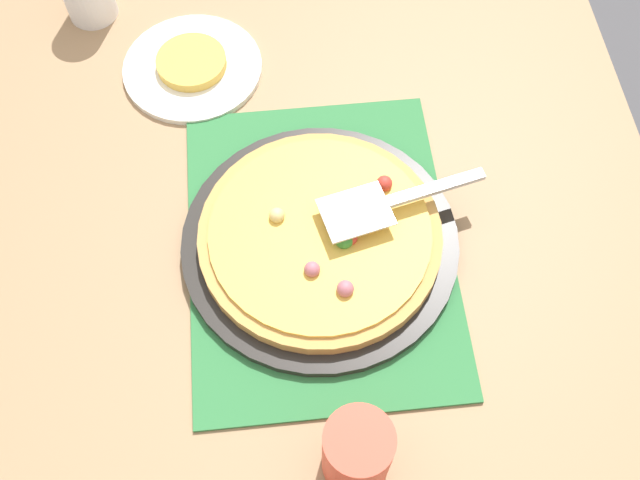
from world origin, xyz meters
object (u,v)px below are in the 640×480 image
Objects in this scene: cup_near at (357,452)px; pizza_server at (389,202)px; pizza_pan at (320,242)px; served_slice_right at (191,62)px; pizza at (320,236)px; plate_far_right at (193,68)px.

cup_near is 0.51× the size of pizza_server.
served_slice_right reaches higher than pizza_pan.
pizza is at bearing 26.61° from served_slice_right.
cup_near is at bearing 15.91° from served_slice_right.
served_slice_right reaches higher than plate_far_right.
pizza reaches higher than plate_far_right.
pizza_pan is 0.38m from served_slice_right.
plate_far_right is at bearing -164.09° from cup_near.
pizza_server reaches higher than pizza.
plate_far_right is at bearing -153.39° from pizza.
cup_near is 0.33m from pizza_server.
pizza reaches higher than pizza_pan.
pizza_server reaches higher than served_slice_right.
pizza_server is at bearing 39.95° from served_slice_right.
pizza is 0.38m from plate_far_right.
pizza_pan is 3.45× the size of served_slice_right.
pizza is at bearing -76.26° from pizza_server.
pizza is (0.00, 0.00, 0.02)m from pizza_pan.
served_slice_right is (-0.34, -0.17, 0.01)m from pizza_pan.
plate_far_right is at bearing -153.45° from pizza_pan.
pizza_pan is 1.73× the size of plate_far_right.
cup_near is (0.30, 0.01, 0.05)m from pizza_pan.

